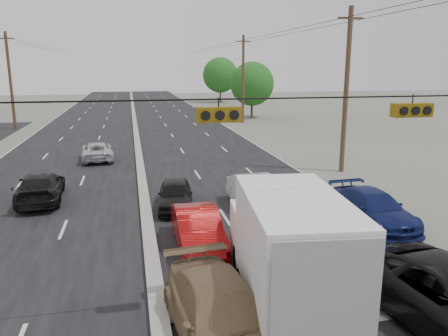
{
  "coord_description": "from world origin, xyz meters",
  "views": [
    {
      "loc": [
        -0.49,
        -9.85,
        6.53
      ],
      "look_at": [
        3.41,
        8.29,
        2.2
      ],
      "focal_mm": 35.0,
      "sensor_mm": 36.0,
      "label": 1
    }
  ],
  "objects_px": {
    "utility_pole_right_b": "(346,90)",
    "queue_car_b": "(258,195)",
    "utility_pole_left_c": "(10,80)",
    "queue_car_d": "(373,209)",
    "utility_pole_right_c": "(243,79)",
    "box_truck": "(287,249)",
    "red_sedan": "(198,230)",
    "oncoming_far": "(97,151)",
    "tan_sedan": "(222,317)",
    "oncoming_near": "(41,187)",
    "tree_right_far": "(220,75)",
    "tree_right_mid": "(252,84)",
    "queue_car_a": "(175,195)"
  },
  "relations": [
    {
      "from": "utility_pole_right_b",
      "to": "queue_car_b",
      "type": "height_order",
      "value": "utility_pole_right_b"
    },
    {
      "from": "utility_pole_left_c",
      "to": "queue_car_b",
      "type": "relative_size",
      "value": 2.09
    },
    {
      "from": "utility_pole_left_c",
      "to": "queue_car_d",
      "type": "bearing_deg",
      "value": -57.45
    },
    {
      "from": "utility_pole_right_c",
      "to": "box_truck",
      "type": "height_order",
      "value": "utility_pole_right_c"
    },
    {
      "from": "red_sedan",
      "to": "queue_car_b",
      "type": "relative_size",
      "value": 0.93
    },
    {
      "from": "utility_pole_left_c",
      "to": "box_truck",
      "type": "height_order",
      "value": "utility_pole_left_c"
    },
    {
      "from": "oncoming_far",
      "to": "tan_sedan",
      "type": "bearing_deg",
      "value": 95.81
    },
    {
      "from": "queue_car_b",
      "to": "oncoming_far",
      "type": "relative_size",
      "value": 1.05
    },
    {
      "from": "queue_car_b",
      "to": "oncoming_near",
      "type": "relative_size",
      "value": 0.95
    },
    {
      "from": "tan_sedan",
      "to": "queue_car_b",
      "type": "distance_m",
      "value": 10.1
    },
    {
      "from": "tree_right_far",
      "to": "oncoming_far",
      "type": "bearing_deg",
      "value": -111.44
    },
    {
      "from": "utility_pole_left_c",
      "to": "tan_sedan",
      "type": "height_order",
      "value": "utility_pole_left_c"
    },
    {
      "from": "utility_pole_left_c",
      "to": "tree_right_mid",
      "type": "distance_m",
      "value": 27.96
    },
    {
      "from": "utility_pole_left_c",
      "to": "oncoming_far",
      "type": "xyz_separation_m",
      "value": [
        9.58,
        -18.16,
        -4.47
      ]
    },
    {
      "from": "box_truck",
      "to": "oncoming_far",
      "type": "distance_m",
      "value": 22.29
    },
    {
      "from": "tree_right_mid",
      "to": "oncoming_far",
      "type": "distance_m",
      "value": 29.52
    },
    {
      "from": "utility_pole_right_b",
      "to": "queue_car_a",
      "type": "height_order",
      "value": "utility_pole_right_b"
    },
    {
      "from": "tree_right_mid",
      "to": "utility_pole_right_b",
      "type": "bearing_deg",
      "value": -94.76
    },
    {
      "from": "queue_car_b",
      "to": "oncoming_near",
      "type": "distance_m",
      "value": 10.74
    },
    {
      "from": "tree_right_far",
      "to": "tan_sedan",
      "type": "xyz_separation_m",
      "value": [
        -14.6,
        -70.81,
        -4.19
      ]
    },
    {
      "from": "tree_right_far",
      "to": "box_truck",
      "type": "bearing_deg",
      "value": -100.21
    },
    {
      "from": "utility_pole_right_c",
      "to": "tan_sedan",
      "type": "bearing_deg",
      "value": -105.21
    },
    {
      "from": "tree_right_mid",
      "to": "queue_car_d",
      "type": "bearing_deg",
      "value": -98.28
    },
    {
      "from": "utility_pole_right_b",
      "to": "tan_sedan",
      "type": "bearing_deg",
      "value": -125.06
    },
    {
      "from": "queue_car_b",
      "to": "queue_car_d",
      "type": "bearing_deg",
      "value": -37.37
    },
    {
      "from": "tree_right_mid",
      "to": "red_sedan",
      "type": "relative_size",
      "value": 1.6
    },
    {
      "from": "queue_car_a",
      "to": "queue_car_b",
      "type": "height_order",
      "value": "queue_car_b"
    },
    {
      "from": "box_truck",
      "to": "queue_car_a",
      "type": "xyz_separation_m",
      "value": [
        -2.08,
        9.25,
        -1.07
      ]
    },
    {
      "from": "queue_car_b",
      "to": "oncoming_near",
      "type": "height_order",
      "value": "queue_car_b"
    },
    {
      "from": "utility_pole_right_c",
      "to": "tree_right_mid",
      "type": "height_order",
      "value": "utility_pole_right_c"
    },
    {
      "from": "queue_car_a",
      "to": "queue_car_d",
      "type": "bearing_deg",
      "value": -20.18
    },
    {
      "from": "utility_pole_right_c",
      "to": "tree_right_mid",
      "type": "relative_size",
      "value": 1.4
    },
    {
      "from": "tree_right_far",
      "to": "queue_car_b",
      "type": "xyz_separation_m",
      "value": [
        -10.92,
        -61.41,
        -4.17
      ]
    },
    {
      "from": "queue_car_b",
      "to": "utility_pole_left_c",
      "type": "bearing_deg",
      "value": 114.91
    },
    {
      "from": "utility_pole_right_c",
      "to": "oncoming_far",
      "type": "height_order",
      "value": "utility_pole_right_c"
    },
    {
      "from": "utility_pole_right_b",
      "to": "tree_right_mid",
      "type": "distance_m",
      "value": 30.11
    },
    {
      "from": "tree_right_mid",
      "to": "queue_car_d",
      "type": "xyz_separation_m",
      "value": [
        -5.7,
        -39.15,
        -3.63
      ]
    },
    {
      "from": "utility_pole_right_b",
      "to": "box_truck",
      "type": "bearing_deg",
      "value": -121.9
    },
    {
      "from": "tree_right_mid",
      "to": "tan_sedan",
      "type": "distance_m",
      "value": 47.92
    },
    {
      "from": "tan_sedan",
      "to": "utility_pole_right_c",
      "type": "bearing_deg",
      "value": 68.96
    },
    {
      "from": "queue_car_b",
      "to": "utility_pole_right_c",
      "type": "bearing_deg",
      "value": 72.39
    },
    {
      "from": "tree_right_far",
      "to": "queue_car_b",
      "type": "relative_size",
      "value": 1.71
    },
    {
      "from": "tree_right_mid",
      "to": "tree_right_far",
      "type": "bearing_deg",
      "value": 87.71
    },
    {
      "from": "tan_sedan",
      "to": "queue_car_b",
      "type": "xyz_separation_m",
      "value": [
        3.68,
        9.41,
        0.02
      ]
    },
    {
      "from": "queue_car_b",
      "to": "tan_sedan",
      "type": "bearing_deg",
      "value": -115.71
    },
    {
      "from": "tan_sedan",
      "to": "queue_car_a",
      "type": "distance_m",
      "value": 10.58
    },
    {
      "from": "tree_right_mid",
      "to": "tree_right_far",
      "type": "distance_m",
      "value": 25.03
    },
    {
      "from": "utility_pole_right_b",
      "to": "queue_car_d",
      "type": "xyz_separation_m",
      "value": [
        -3.2,
        -9.15,
        -4.4
      ]
    },
    {
      "from": "box_truck",
      "to": "oncoming_near",
      "type": "bearing_deg",
      "value": 132.11
    },
    {
      "from": "queue_car_d",
      "to": "oncoming_far",
      "type": "bearing_deg",
      "value": 124.74
    }
  ]
}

